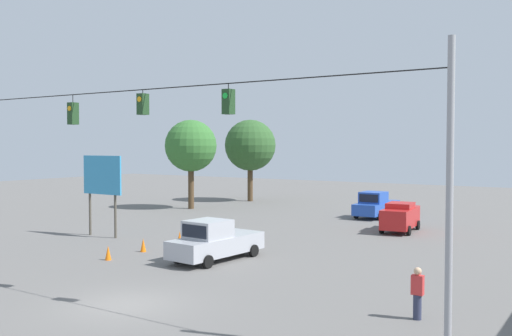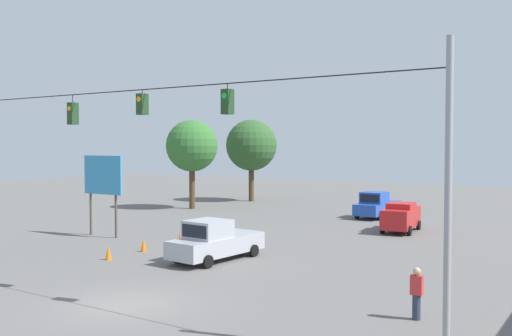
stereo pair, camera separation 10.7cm
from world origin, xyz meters
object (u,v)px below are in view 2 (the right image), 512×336
Objects in this scene: traffic_cone_fifth at (232,227)px; tree_horizon_right at (192,146)px; traffic_cone_third at (180,237)px; sedan_red_oncoming_deep at (401,217)px; overhead_signal_span at (142,158)px; traffic_cone_second at (144,245)px; traffic_cone_fourth at (209,232)px; pickup_truck_silver_withflow_mid at (215,241)px; pedestrian at (417,293)px; roadside_billboard at (103,180)px; traffic_cone_nearest at (108,253)px; pickup_truck_blue_withflow_deep at (377,205)px; tree_horizon_left at (251,146)px.

traffic_cone_fifth is 0.09× the size of tree_horizon_right.
sedan_red_oncoming_deep is at bearing -128.66° from traffic_cone_third.
sedan_red_oncoming_deep is at bearing -96.88° from overhead_signal_span.
traffic_cone_fourth is at bearing -91.78° from traffic_cone_second.
overhead_signal_span is 15.15m from traffic_cone_fourth.
pickup_truck_silver_withflow_mid is 12.49m from pedestrian.
roadside_billboard is at bearing 44.82° from traffic_cone_fifth.
traffic_cone_second is at bearing -87.68° from traffic_cone_nearest.
pickup_truck_silver_withflow_mid is at bearing 120.26° from traffic_cone_fifth.
roadside_billboard is (11.21, 18.93, 2.68)m from pickup_truck_blue_withflow_deep.
overhead_signal_span is 4.05× the size of pickup_truck_silver_withflow_mid.
pickup_truck_blue_withflow_deep is at bearing -111.96° from traffic_cone_fifth.
pickup_truck_silver_withflow_mid is 7.63× the size of traffic_cone_fifth.
overhead_signal_span is at bearing 117.42° from tree_horizon_left.
pickup_truck_silver_withflow_mid reaches higher than traffic_cone_nearest.
pedestrian is at bearing 166.72° from traffic_cone_second.
traffic_cone_third is 2.57m from traffic_cone_fourth.
pedestrian is at bearing 110.37° from sedan_red_oncoming_deep.
traffic_cone_fourth is (-0.18, -5.65, 0.00)m from traffic_cone_second.
pickup_truck_silver_withflow_mid is 15.41m from sedan_red_oncoming_deep.
pedestrian is at bearing 131.46° from tree_horizon_left.
pickup_truck_blue_withflow_deep is 21.09m from pickup_truck_silver_withflow_mid.
tree_horizon_right is at bearing -8.42° from sedan_red_oncoming_deep.
roadside_billboard is (15.45, 12.50, 2.63)m from sedan_red_oncoming_deep.
traffic_cone_fifth is (0.18, -2.73, 0.00)m from traffic_cone_fourth.
traffic_cone_third and traffic_cone_fourth have the same top height.
overhead_signal_span reaches higher than traffic_cone_third.
tree_horizon_right is (11.63, -12.41, 5.43)m from traffic_cone_fourth.
traffic_cone_fifth is at bearing -90.10° from traffic_cone_third.
roadside_billboard is (6.14, 3.20, 3.29)m from traffic_cone_fourth.
traffic_cone_third is 0.14× the size of roadside_billboard.
pickup_truck_blue_withflow_deep reaches higher than traffic_cone_nearest.
tree_horizon_left is at bearing -69.79° from traffic_cone_nearest.
tree_horizon_right reaches higher than roadside_billboard.
traffic_cone_fourth is 0.09× the size of tree_horizon_right.
traffic_cone_fifth is 15.95m from tree_horizon_right.
tree_horizon_left is 1.04× the size of tree_horizon_right.
sedan_red_oncoming_deep is 0.89× the size of roadside_billboard.
tree_horizon_left is (4.84, -24.55, 2.20)m from roadside_billboard.
traffic_cone_third is at bearing -55.84° from overhead_signal_span.
pickup_truck_blue_withflow_deep is at bearing -107.86° from traffic_cone_fourth.
traffic_cone_nearest is 0.09× the size of tree_horizon_right.
overhead_signal_span is 9.46m from traffic_cone_nearest.
traffic_cone_fourth is at bearing -94.13° from traffic_cone_third.
tree_horizon_right reaches higher than traffic_cone_nearest.
roadside_billboard is 16.68m from tree_horizon_right.
pickup_truck_silver_withflow_mid is 5.50m from traffic_cone_nearest.
roadside_billboard reaches higher than traffic_cone_second.
traffic_cone_second is at bearing 3.66° from pickup_truck_silver_withflow_mid.
traffic_cone_nearest is at bearing 89.52° from traffic_cone_fourth.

